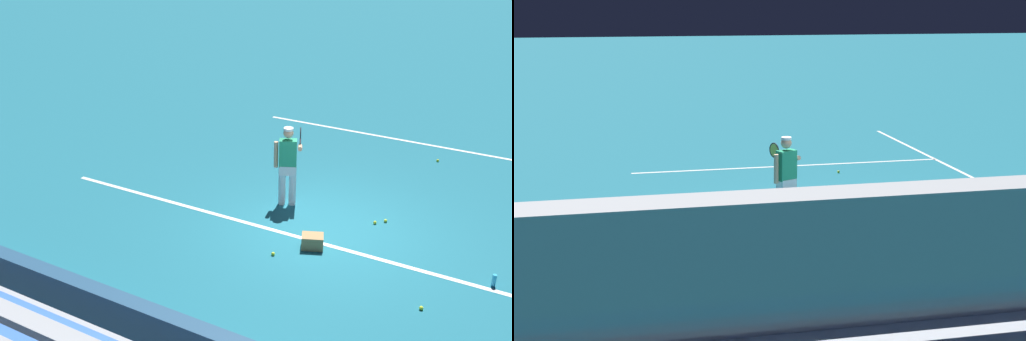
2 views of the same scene
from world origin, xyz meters
TOP-DOWN VIEW (x-y plane):
  - ground_plane at (0.00, 0.00)m, footprint 160.00×160.00m
  - court_baseline_white at (0.00, -0.50)m, footprint 12.00×0.10m
  - court_sideline_white at (4.11, 4.00)m, footprint 0.10×12.00m
  - court_service_line_white at (0.00, 5.50)m, footprint 8.22×0.10m
  - back_wall_sponsor_board at (0.01, -4.75)m, footprint 26.41×0.25m
  - tennis_player at (-1.24, 0.67)m, footprint 0.57×1.08m
  - ball_box_cardboard at (-0.03, -0.72)m, footprint 0.48×0.43m
  - tennis_ball_far_right at (-0.54, -1.31)m, footprint 0.07×0.07m
  - tennis_ball_stray_back at (2.24, -1.59)m, footprint 0.07×0.07m
  - tennis_ball_by_box at (0.86, 0.88)m, footprint 0.07×0.07m
  - tennis_ball_near_player at (0.70, 0.71)m, footprint 0.07×0.07m
  - tennis_ball_midcourt at (1.02, 4.49)m, footprint 0.07×0.07m
  - water_bottle at (3.12, -0.36)m, footprint 0.07×0.07m

SIDE VIEW (x-z plane):
  - ground_plane at x=0.00m, z-range 0.00..0.00m
  - court_baseline_white at x=0.00m, z-range 0.00..0.01m
  - court_sideline_white at x=4.11m, z-range 0.00..0.01m
  - court_service_line_white at x=0.00m, z-range 0.00..0.01m
  - tennis_ball_far_right at x=-0.54m, z-range 0.00..0.07m
  - tennis_ball_stray_back at x=2.24m, z-range 0.00..0.07m
  - tennis_ball_by_box at x=0.86m, z-range 0.00..0.07m
  - tennis_ball_near_player at x=0.70m, z-range 0.00..0.07m
  - tennis_ball_midcourt at x=1.02m, z-range 0.00..0.07m
  - water_bottle at x=3.12m, z-range 0.00..0.22m
  - ball_box_cardboard at x=-0.03m, z-range 0.00..0.26m
  - back_wall_sponsor_board at x=0.01m, z-range 0.00..1.10m
  - tennis_player at x=-1.24m, z-range 0.04..1.75m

